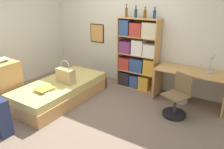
{
  "coord_description": "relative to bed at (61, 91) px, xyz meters",
  "views": [
    {
      "loc": [
        2.43,
        -2.98,
        2.2
      ],
      "look_at": [
        0.41,
        0.21,
        0.75
      ],
      "focal_mm": 35.0,
      "sensor_mm": 36.0,
      "label": 1
    }
  ],
  "objects": [
    {
      "name": "handbag",
      "position": [
        0.12,
        0.04,
        0.36
      ],
      "size": [
        0.4,
        0.18,
        0.49
      ],
      "color": "tan",
      "rests_on": "bed"
    },
    {
      "name": "book_stack_on_bed",
      "position": [
        0.05,
        -0.47,
        0.23
      ],
      "size": [
        0.32,
        0.35,
        0.05
      ],
      "color": "silver",
      "rests_on": "bed"
    },
    {
      "name": "ground_plane",
      "position": [
        0.76,
        -0.02,
        -0.2
      ],
      "size": [
        14.0,
        14.0,
        0.0
      ],
      "primitive_type": "plane",
      "color": "#756051"
    },
    {
      "name": "dresser",
      "position": [
        -0.87,
        -0.72,
        0.24
      ],
      "size": [
        0.54,
        0.57,
        0.88
      ],
      "color": "tan",
      "rests_on": "ground_plane"
    },
    {
      "name": "wall_back",
      "position": [
        0.76,
        1.67,
        1.1
      ],
      "size": [
        10.0,
        0.09,
        2.6
      ],
      "color": "beige",
      "rests_on": "ground_plane"
    },
    {
      "name": "bookcase",
      "position": [
        1.09,
        1.43,
        0.61
      ],
      "size": [
        0.94,
        0.35,
        1.65
      ],
      "color": "tan",
      "rests_on": "ground_plane"
    },
    {
      "name": "desk_chair",
      "position": [
        2.29,
        0.68,
        0.06
      ],
      "size": [
        0.52,
        0.52,
        0.8
      ],
      "color": "black",
      "rests_on": "ground_plane"
    },
    {
      "name": "desk",
      "position": [
        2.35,
        1.31,
        0.31
      ],
      "size": [
        1.4,
        0.61,
        0.7
      ],
      "color": "tan",
      "rests_on": "ground_plane"
    },
    {
      "name": "waste_bin",
      "position": [
        2.23,
        1.25,
        -0.09
      ],
      "size": [
        0.28,
        0.28,
        0.22
      ],
      "color": "#B7B2A8",
      "rests_on": "ground_plane"
    },
    {
      "name": "bottle_clear",
      "position": [
        1.21,
        1.45,
        1.55
      ],
      "size": [
        0.07,
        0.07,
        0.24
      ],
      "color": "brown",
      "rests_on": "bookcase"
    },
    {
      "name": "desk_lamp",
      "position": [
        2.69,
        1.38,
        0.79
      ],
      "size": [
        0.17,
        0.12,
        0.42
      ],
      "color": "#ADA89E",
      "rests_on": "desk"
    },
    {
      "name": "wall_left",
      "position": [
        -1.52,
        -0.02,
        1.1
      ],
      "size": [
        0.06,
        10.0,
        2.6
      ],
      "color": "beige",
      "rests_on": "ground_plane"
    },
    {
      "name": "bottle_green",
      "position": [
        0.76,
        1.44,
        1.56
      ],
      "size": [
        0.06,
        0.06,
        0.28
      ],
      "color": "brown",
      "rests_on": "bookcase"
    },
    {
      "name": "bottle_blue",
      "position": [
        1.41,
        1.49,
        1.55
      ],
      "size": [
        0.06,
        0.06,
        0.24
      ],
      "color": "navy",
      "rests_on": "bookcase"
    },
    {
      "name": "bed",
      "position": [
        0.0,
        0.0,
        0.0
      ],
      "size": [
        0.99,
        2.06,
        0.4
      ],
      "color": "tan",
      "rests_on": "ground_plane"
    },
    {
      "name": "bottle_brown",
      "position": [
        0.99,
        1.44,
        1.55
      ],
      "size": [
        0.06,
        0.06,
        0.26
      ],
      "color": "navy",
      "rests_on": "bookcase"
    }
  ]
}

